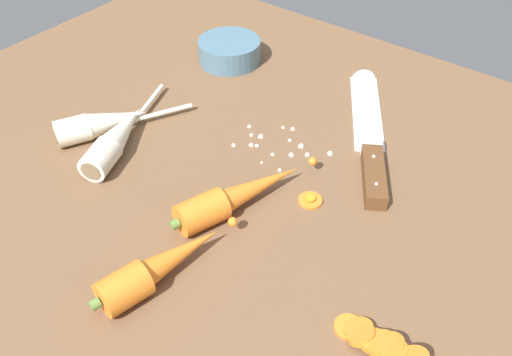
% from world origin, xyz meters
% --- Properties ---
extents(ground_plane, '(1.20, 0.90, 0.04)m').
position_xyz_m(ground_plane, '(0.00, 0.00, -0.02)').
color(ground_plane, brown).
extents(chefs_knife, '(0.21, 0.31, 0.04)m').
position_xyz_m(chefs_knife, '(0.06, 0.19, 0.01)').
color(chefs_knife, silver).
rests_on(chefs_knife, ground_plane).
extents(whole_carrot, '(0.10, 0.21, 0.04)m').
position_xyz_m(whole_carrot, '(0.01, -0.07, 0.02)').
color(whole_carrot, orange).
rests_on(whole_carrot, ground_plane).
extents(whole_carrot_second, '(0.07, 0.19, 0.04)m').
position_xyz_m(whole_carrot_second, '(0.01, -0.21, 0.02)').
color(whole_carrot_second, orange).
rests_on(whole_carrot_second, ground_plane).
extents(parsnip_front, '(0.12, 0.19, 0.04)m').
position_xyz_m(parsnip_front, '(-0.25, -0.07, 0.02)').
color(parsnip_front, silver).
rests_on(parsnip_front, ground_plane).
extents(parsnip_mid_left, '(0.11, 0.23, 0.04)m').
position_xyz_m(parsnip_mid_left, '(-0.21, -0.08, 0.02)').
color(parsnip_mid_left, silver).
rests_on(parsnip_mid_left, ground_plane).
extents(carrot_slice_stack, '(0.10, 0.04, 0.04)m').
position_xyz_m(carrot_slice_stack, '(0.25, -0.14, 0.01)').
color(carrot_slice_stack, orange).
rests_on(carrot_slice_stack, ground_plane).
extents(carrot_slice_stray_near, '(0.03, 0.03, 0.01)m').
position_xyz_m(carrot_slice_stray_near, '(0.07, -0.00, 0.00)').
color(carrot_slice_stray_near, orange).
rests_on(carrot_slice_stray_near, ground_plane).
extents(prep_bowl, '(0.11, 0.11, 0.04)m').
position_xyz_m(prep_bowl, '(-0.24, 0.22, 0.02)').
color(prep_bowl, slate).
rests_on(prep_bowl, ground_plane).
extents(mince_crumbs, '(0.18, 0.11, 0.01)m').
position_xyz_m(mince_crumbs, '(-0.02, 0.08, 0.00)').
color(mince_crumbs, silver).
rests_on(mince_crumbs, ground_plane).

